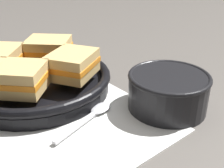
% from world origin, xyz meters
% --- Properties ---
extents(ground_plane, '(4.00, 4.00, 0.00)m').
position_xyz_m(ground_plane, '(0.00, 0.00, 0.00)').
color(ground_plane, '#56514C').
extents(napkin, '(0.29, 0.25, 0.00)m').
position_xyz_m(napkin, '(-0.10, -0.01, 0.00)').
color(napkin, white).
rests_on(napkin, ground_plane).
extents(soup_bowl, '(0.14, 0.14, 0.07)m').
position_xyz_m(soup_bowl, '(0.06, -0.05, 0.04)').
color(soup_bowl, black).
rests_on(soup_bowl, ground_plane).
extents(spoon, '(0.14, 0.05, 0.01)m').
position_xyz_m(spoon, '(-0.06, 0.01, 0.01)').
color(spoon, silver).
rests_on(spoon, napkin).
extents(skillet, '(0.29, 0.29, 0.04)m').
position_xyz_m(skillet, '(-0.09, 0.16, 0.02)').
color(skillet, black).
rests_on(skillet, ground_plane).
extents(sandwich_near_left, '(0.12, 0.12, 0.05)m').
position_xyz_m(sandwich_near_left, '(-0.03, 0.21, 0.07)').
color(sandwich_near_left, '#DBB26B').
rests_on(sandwich_near_left, skillet).
extents(sandwich_far_left, '(0.12, 0.12, 0.05)m').
position_xyz_m(sandwich_far_left, '(-0.14, 0.12, 0.07)').
color(sandwich_far_left, '#DBB26B').
rests_on(sandwich_far_left, skillet).
extents(sandwich_far_right, '(0.12, 0.11, 0.05)m').
position_xyz_m(sandwich_far_right, '(-0.04, 0.10, 0.07)').
color(sandwich_far_right, '#DBB26B').
rests_on(sandwich_far_right, skillet).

